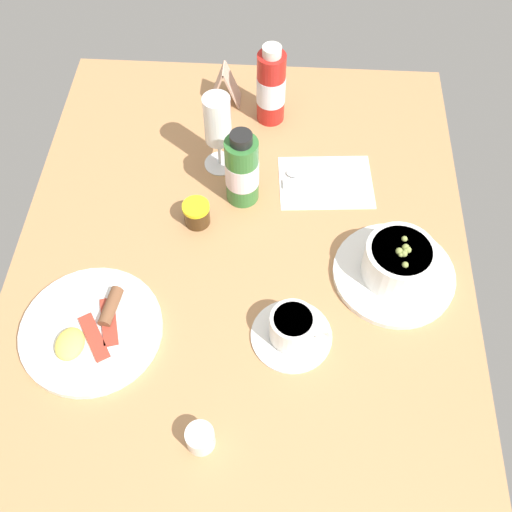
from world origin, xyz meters
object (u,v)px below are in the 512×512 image
object	(u,v)px
sauce_bottle_green	(242,170)
breakfast_plate	(91,330)
creamer_jug	(201,438)
cutlery_setting	(324,181)
jam_jar	(197,214)
coffee_cup	(293,329)
wine_glass	(218,124)
menu_card	(225,85)
porridge_bowl	(397,265)
sauce_bottle_red	(271,87)

from	to	relation	value
sauce_bottle_green	breakfast_plate	world-z (taller)	sauce_bottle_green
sauce_bottle_green	creamer_jug	bearing A→B (deg)	176.77
cutlery_setting	jam_jar	world-z (taller)	jam_jar
coffee_cup	wine_glass	world-z (taller)	wine_glass
coffee_cup	jam_jar	size ratio (longest dim) A/B	2.68
jam_jar	menu_card	xyz separation A→B (cm)	(33.90, -2.40, 1.98)
creamer_jug	wine_glass	distance (cm)	57.86
cutlery_setting	wine_glass	size ratio (longest dim) A/B	1.13
cutlery_setting	coffee_cup	world-z (taller)	coffee_cup
wine_glass	menu_card	xyz separation A→B (cm)	(18.85, 0.63, -6.69)
creamer_jug	wine_glass	bearing A→B (deg)	2.40
cutlery_setting	jam_jar	xyz separation A→B (cm)	(-11.31, 24.15, 2.22)
porridge_bowl	sauce_bottle_green	xyz separation A→B (cm)	(16.97, 28.40, 3.91)
wine_glass	jam_jar	world-z (taller)	wine_glass
creamer_jug	porridge_bowl	bearing A→B (deg)	-44.32
wine_glass	sauce_bottle_green	world-z (taller)	wine_glass
porridge_bowl	wine_glass	xyz separation A→B (cm)	(25.20, 33.54, 7.45)
breakfast_plate	creamer_jug	bearing A→B (deg)	-130.23
cutlery_setting	jam_jar	distance (cm)	26.76
porridge_bowl	creamer_jug	world-z (taller)	porridge_bowl
jam_jar	breakfast_plate	bearing A→B (deg)	148.15
coffee_cup	breakfast_plate	distance (cm)	33.99
coffee_cup	wine_glass	bearing A→B (deg)	22.16
breakfast_plate	menu_card	distance (cm)	61.16
porridge_bowl	wine_glass	distance (cm)	42.61
sauce_bottle_green	porridge_bowl	bearing A→B (deg)	-120.85
jam_jar	sauce_bottle_red	xyz separation A→B (cm)	(29.25, -12.59, 5.85)
coffee_cup	jam_jar	bearing A→B (deg)	38.66
cutlery_setting	menu_card	bearing A→B (deg)	43.92
porridge_bowl	sauce_bottle_red	distance (cm)	46.35
sauce_bottle_red	sauce_bottle_green	world-z (taller)	sauce_bottle_red
menu_card	sauce_bottle_red	bearing A→B (deg)	-114.53
coffee_cup	sauce_bottle_red	distance (cm)	53.21
porridge_bowl	creamer_jug	xyz separation A→B (cm)	(-31.90, 31.15, -1.58)
cutlery_setting	breakfast_plate	bearing A→B (deg)	132.31
coffee_cup	creamer_jug	world-z (taller)	coffee_cup
cutlery_setting	menu_card	xyz separation A→B (cm)	(22.59, 21.75, 4.20)
menu_card	creamer_jug	bearing A→B (deg)	-177.72
porridge_bowl	wine_glass	bearing A→B (deg)	53.08
creamer_jug	sauce_bottle_green	world-z (taller)	sauce_bottle_green
creamer_jug	coffee_cup	bearing A→B (deg)	-35.26
wine_glass	breakfast_plate	world-z (taller)	wine_glass
porridge_bowl	breakfast_plate	size ratio (longest dim) A/B	0.91
coffee_cup	sauce_bottle_red	bearing A→B (deg)	6.58
coffee_cup	sauce_bottle_green	distance (cm)	32.27
porridge_bowl	menu_card	bearing A→B (deg)	37.81
creamer_jug	sauce_bottle_red	bearing A→B (deg)	-5.74
wine_glass	sauce_bottle_green	size ratio (longest dim) A/B	1.04
sauce_bottle_red	creamer_jug	bearing A→B (deg)	174.26
sauce_bottle_green	breakfast_plate	xyz separation A→B (cm)	(-31.38, 23.43, -6.68)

